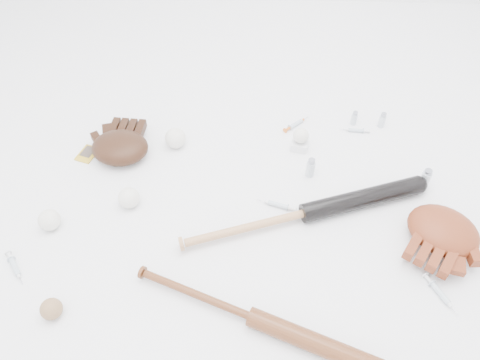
{
  "coord_description": "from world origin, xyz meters",
  "views": [
    {
      "loc": [
        0.06,
        -1.06,
        1.33
      ],
      "look_at": [
        0.02,
        0.06,
        0.06
      ],
      "focal_mm": 35.0,
      "sensor_mm": 36.0,
      "label": 1
    }
  ],
  "objects_px": {
    "glove_dark": "(120,147)",
    "bat_wood": "(252,317)",
    "bat_dark": "(305,213)",
    "pedestal": "(300,145)"
  },
  "relations": [
    {
      "from": "bat_dark",
      "to": "glove_dark",
      "type": "xyz_separation_m",
      "value": [
        -0.71,
        0.28,
        0.01
      ]
    },
    {
      "from": "bat_dark",
      "to": "pedestal",
      "type": "distance_m",
      "value": 0.36
    },
    {
      "from": "bat_wood",
      "to": "pedestal",
      "type": "bearing_deg",
      "value": 98.09
    },
    {
      "from": "glove_dark",
      "to": "bat_wood",
      "type": "bearing_deg",
      "value": -47.74
    },
    {
      "from": "bat_wood",
      "to": "glove_dark",
      "type": "bearing_deg",
      "value": 149.55
    },
    {
      "from": "bat_dark",
      "to": "bat_wood",
      "type": "relative_size",
      "value": 1.17
    },
    {
      "from": "bat_dark",
      "to": "glove_dark",
      "type": "height_order",
      "value": "glove_dark"
    },
    {
      "from": "bat_wood",
      "to": "pedestal",
      "type": "relative_size",
      "value": 12.26
    },
    {
      "from": "bat_dark",
      "to": "bat_wood",
      "type": "distance_m",
      "value": 0.43
    },
    {
      "from": "glove_dark",
      "to": "pedestal",
      "type": "distance_m",
      "value": 0.71
    }
  ]
}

